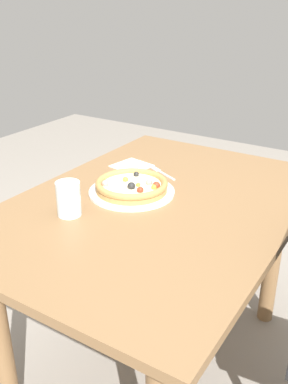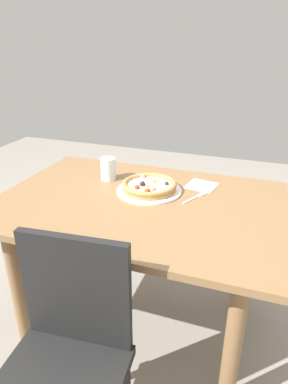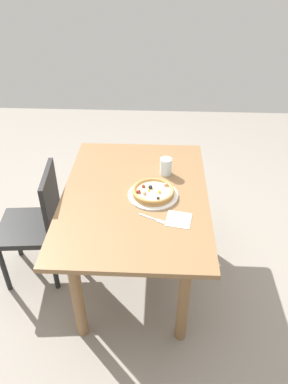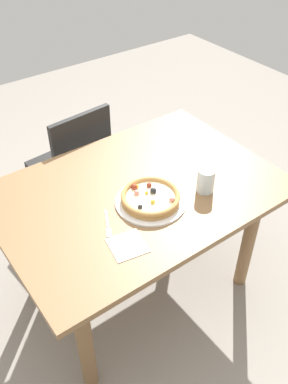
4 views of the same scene
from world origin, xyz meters
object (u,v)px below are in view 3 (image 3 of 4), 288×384
at_px(chair_near, 37,222).
at_px(drinking_glass, 166,166).
at_px(napkin, 179,220).
at_px(pizza, 153,191).
at_px(plate, 153,195).
at_px(fork, 154,219).
at_px(dining_table, 135,208).

height_order(chair_near, drinking_glass, chair_near).
bearing_deg(napkin, pizza, -146.12).
bearing_deg(plate, pizza, -93.47).
relative_size(chair_near, drinking_glass, 7.42).
xyz_separation_m(fork, drinking_glass, (-0.49, 0.07, 0.06)).
distance_m(plate, fork, 0.23).
height_order(plate, fork, plate).
distance_m(fork, napkin, 0.14).
xyz_separation_m(chair_near, drinking_glass, (-0.24, 0.86, 0.32)).
bearing_deg(chair_near, pizza, -96.42).
relative_size(drinking_glass, napkin, 0.83).
bearing_deg(plate, fork, 2.76).
relative_size(pizza, fork, 1.72).
height_order(dining_table, drinking_glass, drinking_glass).
xyz_separation_m(chair_near, napkin, (0.25, 0.94, 0.27)).
xyz_separation_m(plate, napkin, (0.23, 0.15, -0.00)).
xyz_separation_m(plate, drinking_glass, (-0.25, 0.08, 0.05)).
bearing_deg(chair_near, napkin, -109.80).
bearing_deg(fork, dining_table, 143.92).
distance_m(pizza, drinking_glass, 0.27).
height_order(dining_table, chair_near, chair_near).
xyz_separation_m(pizza, drinking_glass, (-0.25, 0.08, 0.03)).
bearing_deg(drinking_glass, pizza, -17.19).
bearing_deg(plate, drinking_glass, 163.00).
xyz_separation_m(plate, pizza, (-0.00, -0.00, 0.03)).
xyz_separation_m(chair_near, pizza, (0.02, 0.79, 0.30)).
bearing_deg(napkin, drinking_glass, -171.18).
relative_size(pizza, drinking_glass, 2.29).
height_order(plate, drinking_glass, drinking_glass).
height_order(chair_near, plate, chair_near).
xyz_separation_m(chair_near, plate, (0.02, 0.79, 0.27)).
distance_m(dining_table, plate, 0.17).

